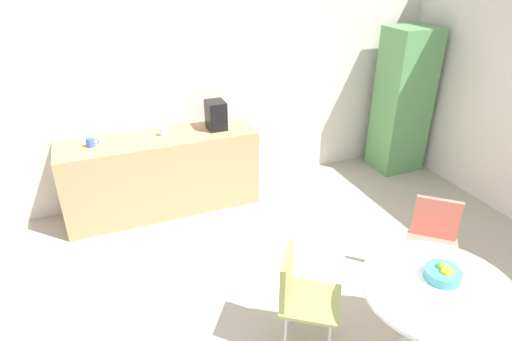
# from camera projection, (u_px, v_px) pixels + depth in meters

# --- Properties ---
(wall_back) EXTENTS (6.00, 0.10, 2.60)m
(wall_back) POSITION_uv_depth(u_px,v_px,m) (203.00, 86.00, 5.00)
(wall_back) COLOR silver
(wall_back) RESTS_ON ground_plane
(counter_block) EXTENTS (2.13, 0.60, 0.90)m
(counter_block) POSITION_uv_depth(u_px,v_px,m) (162.00, 174.00, 4.89)
(counter_block) COLOR tan
(counter_block) RESTS_ON ground_plane
(locker_cabinet) EXTENTS (0.60, 0.50, 1.88)m
(locker_cabinet) POSITION_uv_depth(u_px,v_px,m) (403.00, 101.00, 5.64)
(locker_cabinet) COLOR #599959
(locker_cabinet) RESTS_ON ground_plane
(round_table) EXTENTS (1.02, 1.02, 0.73)m
(round_table) POSITION_uv_depth(u_px,v_px,m) (435.00, 304.00, 2.92)
(round_table) COLOR silver
(round_table) RESTS_ON ground_plane
(chair_coral) EXTENTS (0.59, 0.59, 0.83)m
(chair_coral) POSITION_uv_depth(u_px,v_px,m) (434.00, 235.00, 3.73)
(chair_coral) COLOR silver
(chair_coral) RESTS_ON ground_plane
(chair_olive) EXTENTS (0.58, 0.58, 0.83)m
(chair_olive) POSITION_uv_depth(u_px,v_px,m) (298.00, 290.00, 3.13)
(chair_olive) COLOR silver
(chair_olive) RESTS_ON ground_plane
(fruit_bowl) EXTENTS (0.25, 0.25, 0.11)m
(fruit_bowl) POSITION_uv_depth(u_px,v_px,m) (443.00, 273.00, 2.91)
(fruit_bowl) COLOR teal
(fruit_bowl) RESTS_ON round_table
(mug_white) EXTENTS (0.13, 0.08, 0.09)m
(mug_white) POSITION_uv_depth(u_px,v_px,m) (164.00, 131.00, 4.70)
(mug_white) COLOR white
(mug_white) RESTS_ON counter_block
(mug_green) EXTENTS (0.13, 0.08, 0.09)m
(mug_green) POSITION_uv_depth(u_px,v_px,m) (224.00, 123.00, 4.92)
(mug_green) COLOR white
(mug_green) RESTS_ON counter_block
(mug_red) EXTENTS (0.13, 0.08, 0.09)m
(mug_red) POSITION_uv_depth(u_px,v_px,m) (91.00, 142.00, 4.44)
(mug_red) COLOR #3F66BF
(mug_red) RESTS_ON counter_block
(coffee_maker) EXTENTS (0.20, 0.24, 0.32)m
(coffee_maker) POSITION_uv_depth(u_px,v_px,m) (216.00, 115.00, 4.83)
(coffee_maker) COLOR black
(coffee_maker) RESTS_ON counter_block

